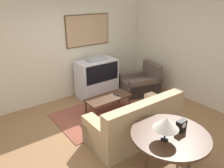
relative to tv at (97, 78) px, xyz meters
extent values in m
plane|color=#8E6642|center=(-0.72, -1.71, -0.53)|extent=(12.00, 12.00, 0.00)
cube|color=beige|center=(-0.72, 0.42, 0.82)|extent=(12.00, 0.06, 2.70)
cube|color=#4C381E|center=(0.00, 0.38, 1.27)|extent=(1.35, 0.03, 0.85)
cube|color=tan|center=(0.00, 0.36, 1.27)|extent=(1.30, 0.01, 0.80)
cube|color=beige|center=(1.91, -1.71, 0.82)|extent=(0.06, 12.00, 2.70)
cube|color=brown|center=(-0.39, -0.97, -0.52)|extent=(2.46, 1.47, 0.01)
cube|color=silver|center=(0.00, 0.00, -0.30)|extent=(1.13, 0.60, 0.47)
cube|color=silver|center=(0.00, 0.00, 0.22)|extent=(1.13, 0.60, 0.57)
cube|color=black|center=(0.00, -0.30, 0.22)|extent=(1.02, 0.01, 0.50)
cube|color=#9E9EA3|center=(0.00, 0.00, 0.55)|extent=(0.51, 0.33, 0.09)
cube|color=tan|center=(-0.53, -2.14, -0.31)|extent=(1.88, 0.91, 0.45)
cube|color=tan|center=(-0.53, -2.47, 0.16)|extent=(1.87, 0.25, 0.48)
cube|color=tan|center=(0.28, -2.15, -0.23)|extent=(0.25, 0.88, 0.61)
cube|color=tan|center=(-1.34, -2.13, -0.23)|extent=(0.25, 0.88, 0.61)
cube|color=#877154|center=(-0.11, -2.34, 0.08)|extent=(0.36, 0.13, 0.34)
cube|color=#877154|center=(-0.95, -2.33, 0.08)|extent=(0.36, 0.13, 0.34)
cube|color=brown|center=(1.07, -0.63, -0.33)|extent=(1.17, 1.06, 0.40)
cube|color=brown|center=(1.46, -0.74, 0.10)|extent=(0.40, 0.84, 0.47)
cube|color=brown|center=(1.16, -0.31, -0.26)|extent=(0.99, 0.42, 0.54)
cube|color=brown|center=(0.98, -0.95, -0.26)|extent=(0.99, 0.42, 0.54)
cube|color=#472D1E|center=(-0.34, -1.00, -0.15)|extent=(1.13, 0.50, 0.04)
cylinder|color=#472D1E|center=(-0.85, -1.21, -0.35)|extent=(0.04, 0.04, 0.37)
cylinder|color=#472D1E|center=(0.18, -1.21, -0.35)|extent=(0.04, 0.04, 0.37)
cylinder|color=#472D1E|center=(-0.85, -0.80, -0.35)|extent=(0.04, 0.04, 0.37)
cylinder|color=#472D1E|center=(0.18, -0.80, -0.35)|extent=(0.04, 0.04, 0.37)
cylinder|color=#472D1E|center=(-0.77, -3.20, 0.21)|extent=(1.20, 1.20, 0.04)
cube|color=#472D1E|center=(-0.77, -3.20, 0.14)|extent=(1.02, 0.48, 0.08)
cylinder|color=#472D1E|center=(-1.19, -3.14, -0.17)|extent=(0.05, 0.05, 0.72)
cylinder|color=#472D1E|center=(-0.35, -3.14, -0.17)|extent=(0.05, 0.05, 0.72)
cylinder|color=black|center=(-0.95, -3.24, 0.24)|extent=(0.11, 0.11, 0.02)
cylinder|color=black|center=(-0.95, -3.24, 0.41)|extent=(0.02, 0.02, 0.31)
cone|color=silver|center=(-0.95, -3.24, 0.51)|extent=(0.37, 0.37, 0.18)
cube|color=black|center=(-0.58, -3.24, 0.32)|extent=(0.16, 0.09, 0.18)
cylinder|color=white|center=(-0.58, -3.29, 0.35)|extent=(0.09, 0.01, 0.09)
cube|color=black|center=(-0.11, -1.04, -0.12)|extent=(0.07, 0.16, 0.02)
camera|label=1|loc=(-3.13, -4.88, 2.18)|focal=35.00mm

